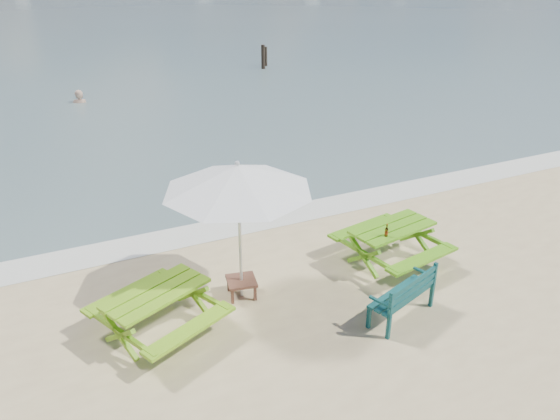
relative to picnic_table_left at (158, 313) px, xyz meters
name	(u,v)px	position (x,y,z in m)	size (l,w,h in m)	color
foam_strip	(251,222)	(2.64, 2.84, -0.35)	(22.00, 0.90, 0.01)	silver
picnic_table_left	(158,313)	(0.00, 0.00, 0.00)	(2.11, 2.19, 0.74)	#6CA318
picnic_table_right	(391,245)	(4.34, 0.23, 0.01)	(1.87, 2.01, 0.75)	#539616
park_bench	(401,304)	(3.52, -1.20, -0.11)	(1.33, 0.80, 0.78)	#0E3C3D
side_table	(242,287)	(1.48, 0.40, -0.19)	(0.55, 0.55, 0.31)	brown
patio_umbrella	(238,178)	(1.48, 0.40, 1.76)	(2.76, 2.76, 2.33)	silver
beer_bottle	(386,232)	(4.02, -0.03, 0.48)	(0.06, 0.06, 0.23)	brown
swimmer	(82,113)	(0.65, 15.03, -0.76)	(0.73, 0.57, 1.78)	tan
mooring_pilings	(264,59)	(9.76, 18.31, 0.07)	(0.57, 0.77, 1.34)	black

